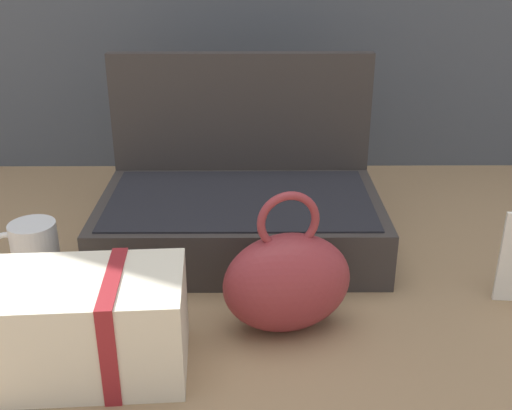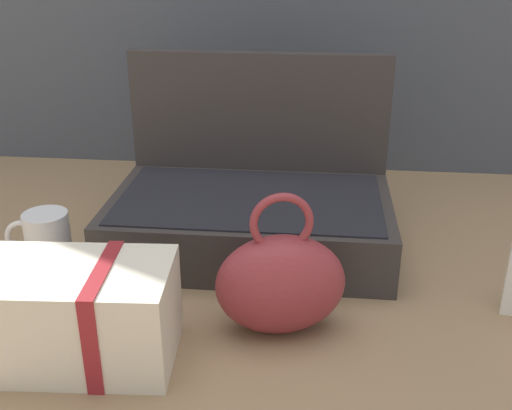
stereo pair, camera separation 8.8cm
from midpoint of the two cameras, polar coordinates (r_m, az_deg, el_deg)
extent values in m
plane|color=#8C6D4C|center=(0.97, -1.09, -7.80)|extent=(6.00, 6.00, 0.00)
cube|color=#332D2B|center=(1.06, -3.82, -1.91)|extent=(0.47, 0.28, 0.09)
cube|color=black|center=(1.04, -3.89, 0.50)|extent=(0.44, 0.25, 0.00)
cube|color=#332D2B|center=(1.16, -3.55, 6.20)|extent=(0.47, 0.02, 0.31)
ellipsoid|color=maroon|center=(0.84, -0.13, -7.23)|extent=(0.19, 0.13, 0.14)
torus|color=maroon|center=(0.80, -0.13, -1.61)|extent=(0.08, 0.03, 0.08)
cube|color=beige|center=(0.81, -18.88, -10.48)|extent=(0.26, 0.16, 0.13)
cube|color=maroon|center=(0.80, -15.75, -10.53)|extent=(0.03, 0.15, 0.13)
cylinder|color=silver|center=(1.05, -21.87, -3.97)|extent=(0.07, 0.07, 0.09)
torus|color=silver|center=(1.07, -23.91, -3.92)|extent=(0.07, 0.01, 0.07)
camera|label=1|loc=(0.04, -92.86, -1.26)|focal=43.60mm
camera|label=2|loc=(0.04, 87.14, 1.26)|focal=43.60mm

